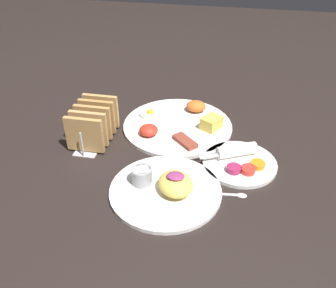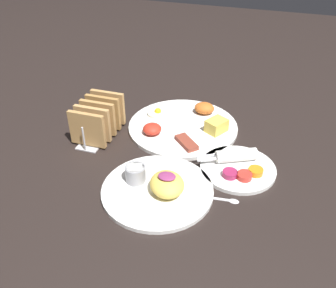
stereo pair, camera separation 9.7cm
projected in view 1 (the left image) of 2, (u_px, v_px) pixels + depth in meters
ground_plane at (158, 156)px, 0.98m from camera, size 3.00×3.00×0.00m
plate_breakfast at (179, 124)px, 1.09m from camera, size 0.32×0.32×0.05m
plate_condiments at (239, 160)px, 0.94m from camera, size 0.20×0.19×0.04m
plate_foreground at (166, 187)px, 0.85m from camera, size 0.26×0.26×0.06m
toast_rack at (93, 124)px, 1.02m from camera, size 0.10×0.18×0.10m
teaspoon at (228, 194)px, 0.85m from camera, size 0.13×0.02×0.01m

